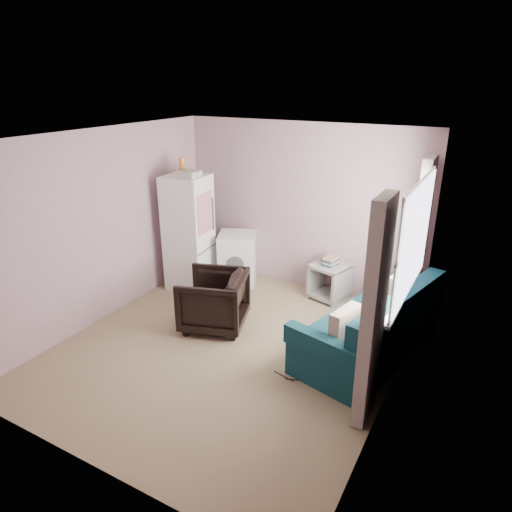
{
  "coord_description": "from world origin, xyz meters",
  "views": [
    {
      "loc": [
        2.58,
        -4.02,
        3.07
      ],
      "look_at": [
        0.05,
        0.6,
        1.0
      ],
      "focal_mm": 32.0,
      "sensor_mm": 36.0,
      "label": 1
    }
  ],
  "objects_px": {
    "washing_machine": "(237,257)",
    "side_table": "(329,279)",
    "armchair": "(214,298)",
    "sofa": "(372,331)",
    "fridge": "(189,232)"
  },
  "relations": [
    {
      "from": "side_table",
      "to": "armchair",
      "type": "bearing_deg",
      "value": -124.73
    },
    {
      "from": "washing_machine",
      "to": "side_table",
      "type": "height_order",
      "value": "washing_machine"
    },
    {
      "from": "armchair",
      "to": "fridge",
      "type": "xyz_separation_m",
      "value": [
        -1.02,
        0.88,
        0.48
      ]
    },
    {
      "from": "washing_machine",
      "to": "side_table",
      "type": "xyz_separation_m",
      "value": [
        1.49,
        0.13,
        -0.11
      ]
    },
    {
      "from": "fridge",
      "to": "side_table",
      "type": "relative_size",
      "value": 3.0
    },
    {
      "from": "fridge",
      "to": "sofa",
      "type": "height_order",
      "value": "fridge"
    },
    {
      "from": "fridge",
      "to": "washing_machine",
      "type": "distance_m",
      "value": 0.88
    },
    {
      "from": "armchair",
      "to": "washing_machine",
      "type": "distance_m",
      "value": 1.44
    },
    {
      "from": "sofa",
      "to": "armchair",
      "type": "bearing_deg",
      "value": -157.16
    },
    {
      "from": "armchair",
      "to": "washing_machine",
      "type": "xyz_separation_m",
      "value": [
        -0.46,
        1.37,
        0.01
      ]
    },
    {
      "from": "washing_machine",
      "to": "side_table",
      "type": "bearing_deg",
      "value": -19.51
    },
    {
      "from": "armchair",
      "to": "side_table",
      "type": "distance_m",
      "value": 1.82
    },
    {
      "from": "fridge",
      "to": "side_table",
      "type": "distance_m",
      "value": 2.22
    },
    {
      "from": "fridge",
      "to": "washing_machine",
      "type": "xyz_separation_m",
      "value": [
        0.56,
        0.48,
        -0.47
      ]
    },
    {
      "from": "armchair",
      "to": "sofa",
      "type": "distance_m",
      "value": 2.02
    }
  ]
}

